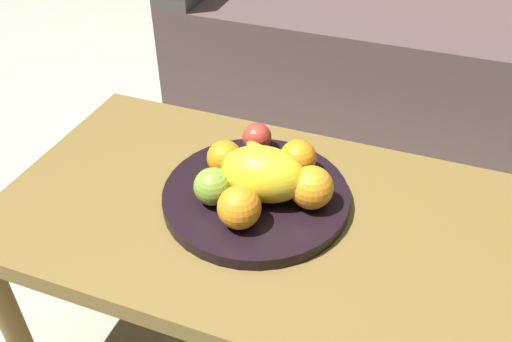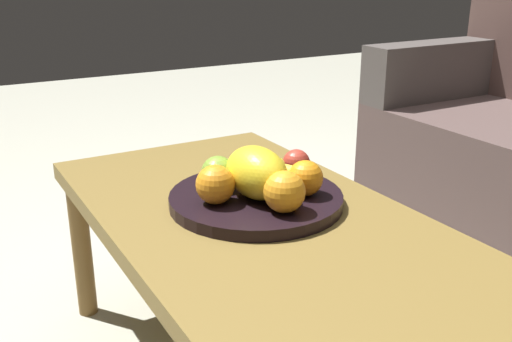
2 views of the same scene
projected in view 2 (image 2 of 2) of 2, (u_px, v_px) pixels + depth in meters
name	position (u px, v px, depth m)	size (l,w,h in m)	color
coffee_table	(259.00, 237.00, 1.20)	(1.09, 0.58, 0.43)	brown
fruit_bowl	(256.00, 199.00, 1.24)	(0.36, 0.36, 0.03)	black
melon_large_front	(257.00, 173.00, 1.20)	(0.16, 0.11, 0.11)	yellow
orange_front	(284.00, 192.00, 1.13)	(0.08, 0.08, 0.08)	orange
orange_left	(252.00, 164.00, 1.30)	(0.07, 0.07, 0.07)	orange
orange_right	(305.00, 178.00, 1.21)	(0.07, 0.07, 0.07)	orange
orange_back	(215.00, 185.00, 1.17)	(0.08, 0.08, 0.08)	orange
apple_front	(296.00, 163.00, 1.32)	(0.06, 0.06, 0.06)	#AE382A
apple_left	(218.00, 173.00, 1.25)	(0.07, 0.07, 0.07)	olive
banana_bunch	(274.00, 178.00, 1.23)	(0.16, 0.12, 0.06)	yellow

